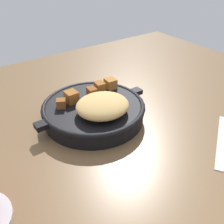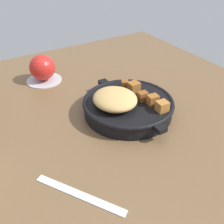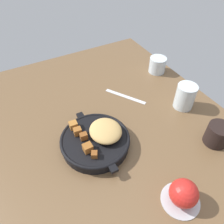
% 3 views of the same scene
% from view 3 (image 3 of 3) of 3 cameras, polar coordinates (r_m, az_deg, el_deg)
% --- Properties ---
extents(ground_plane, '(1.17, 1.00, 0.02)m').
position_cam_3_polar(ground_plane, '(0.83, -2.81, -5.30)').
color(ground_plane, brown).
extents(cast_iron_skillet, '(0.28, 0.24, 0.08)m').
position_cam_3_polar(cast_iron_skillet, '(0.76, -4.09, -7.18)').
color(cast_iron_skillet, black).
rests_on(cast_iron_skillet, ground_plane).
extents(saucer_plate, '(0.11, 0.11, 0.01)m').
position_cam_3_polar(saucer_plate, '(0.70, 17.37, -21.09)').
color(saucer_plate, '#B7BABF').
rests_on(saucer_plate, ground_plane).
extents(red_apple, '(0.08, 0.08, 0.08)m').
position_cam_3_polar(red_apple, '(0.67, 18.20, -19.50)').
color(red_apple, red).
rests_on(red_apple, saucer_plate).
extents(butter_knife, '(0.17, 0.12, 0.00)m').
position_cam_3_polar(butter_knife, '(0.96, 3.49, 4.11)').
color(butter_knife, silver).
rests_on(butter_knife, ground_plane).
extents(coffee_mug_dark, '(0.08, 0.08, 0.08)m').
position_cam_3_polar(coffee_mug_dark, '(0.84, 25.81, -5.30)').
color(coffee_mug_dark, black).
rests_on(coffee_mug_dark, ground_plane).
extents(water_glass_short, '(0.08, 0.08, 0.08)m').
position_cam_3_polar(water_glass_short, '(1.12, 11.77, 11.94)').
color(water_glass_short, silver).
rests_on(water_glass_short, ground_plane).
extents(water_glass_tall, '(0.08, 0.08, 0.10)m').
position_cam_3_polar(water_glass_tall, '(0.93, 18.53, 3.87)').
color(water_glass_tall, silver).
rests_on(water_glass_tall, ground_plane).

